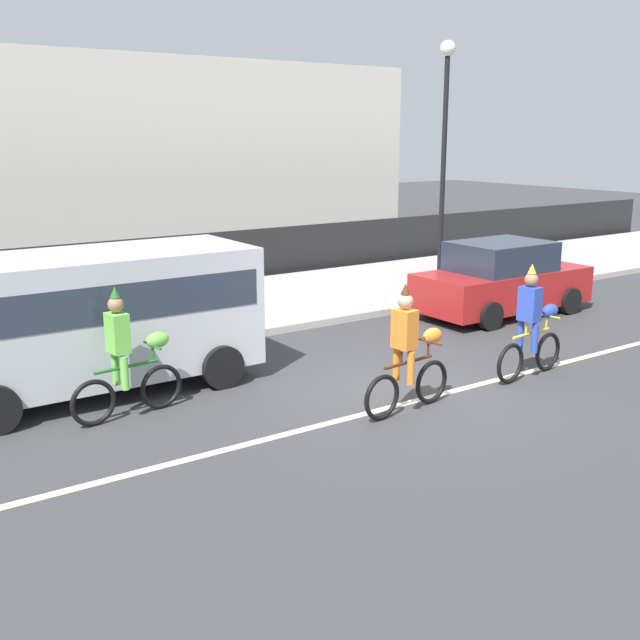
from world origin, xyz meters
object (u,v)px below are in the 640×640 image
Objects in this scene: parade_cyclist_lime at (127,360)px; parked_car_red at (502,280)px; parade_cyclist_orange at (409,356)px; parked_van_silver at (96,311)px; street_lamp_post at (445,132)px; parade_cyclist_cobalt at (532,328)px.

parked_car_red is (9.12, 1.39, -0.06)m from parade_cyclist_lime.
parked_van_silver is at bearing 134.51° from parade_cyclist_orange.
parade_cyclist_orange is (3.43, -2.07, 0.00)m from parade_cyclist_lime.
parade_cyclist_orange is at bearing -148.73° from parked_car_red.
street_lamp_post is (5.70, 5.48, 3.15)m from parade_cyclist_orange.
parade_cyclist_orange is 2.72m from parade_cyclist_cobalt.
street_lamp_post is at bearing 43.86° from parade_cyclist_orange.
parked_car_red is at bearing 8.66° from parade_cyclist_lime.
street_lamp_post is (2.98, 5.40, 3.15)m from parade_cyclist_cobalt.
parade_cyclist_lime is at bearing 162.11° from parade_cyclist_cobalt.
parked_van_silver is at bearing 151.14° from parade_cyclist_cobalt.
street_lamp_post is (9.13, 3.41, 3.15)m from parade_cyclist_lime.
parade_cyclist_orange is 0.33× the size of street_lamp_post.
street_lamp_post reaches higher than parade_cyclist_cobalt.
parade_cyclist_lime is at bearing -159.52° from street_lamp_post.
parked_van_silver reaches higher than parked_car_red.
street_lamp_post is at bearing 20.48° from parade_cyclist_lime.
parade_cyclist_cobalt is 4.50m from parked_car_red.
street_lamp_post reaches higher than parade_cyclist_orange.
street_lamp_post reaches higher than parade_cyclist_lime.
parked_van_silver is 1.22× the size of parked_car_red.
parade_cyclist_orange and parade_cyclist_cobalt have the same top height.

